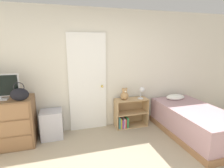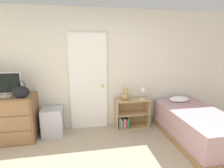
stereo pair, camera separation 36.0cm
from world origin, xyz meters
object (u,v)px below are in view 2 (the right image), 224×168
dresser (11,118)px  teddy_bear (125,95)px  handbag (21,92)px  tv (3,84)px  bookshelf (129,115)px  storage_bin (53,121)px  bed (196,126)px  desk_lamp (143,91)px

dresser → teddy_bear: teddy_bear is taller
dresser → handbag: (0.29, -0.18, 0.56)m
dresser → tv: (-0.04, -0.03, 0.68)m
bookshelf → teddy_bear: bearing=-174.9°
storage_bin → teddy_bear: (1.54, 0.04, 0.48)m
bookshelf → bed: (1.13, -0.76, 0.02)m
handbag → desk_lamp: size_ratio=1.19×
handbag → storage_bin: 0.90m
dresser → handbag: size_ratio=2.85×
bookshelf → desk_lamp: 0.63m
desk_lamp → bed: size_ratio=0.15×
tv → desk_lamp: tv is taller
tv → bookshelf: (2.43, 0.16, -0.86)m
bookshelf → bed: bed is taller
dresser → storage_bin: (0.75, 0.08, -0.17)m
teddy_bear → bed: 1.51m
bookshelf → handbag: bearing=-171.5°
tv → storage_bin: size_ratio=1.12×
handbag → bed: size_ratio=0.18×
tv → bookshelf: bearing=3.7°
handbag → teddy_bear: size_ratio=1.20×
dresser → bed: (3.52, -0.63, -0.16)m
storage_bin → handbag: bearing=-149.5°
storage_bin → tv: bearing=-171.9°
tv → teddy_bear: bearing=3.6°
tv → desk_lamp: (2.72, 0.10, -0.30)m
storage_bin → bed: bed is taller
dresser → handbag: handbag is taller
storage_bin → bed: (2.77, -0.71, 0.01)m
storage_bin → bookshelf: (1.65, 0.05, -0.01)m
bookshelf → desk_lamp: (0.28, -0.05, 0.56)m
handbag → bookshelf: handbag is taller
tv → bed: size_ratio=0.34×
storage_bin → teddy_bear: teddy_bear is taller
storage_bin → desk_lamp: bearing=-0.3°
teddy_bear → dresser: bearing=-177.0°
handbag → bookshelf: 2.25m
tv → handbag: 0.39m
tv → bookshelf: tv is taller
bookshelf → bed: 1.36m
handbag → tv: bearing=155.2°
storage_bin → bed: size_ratio=0.31×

